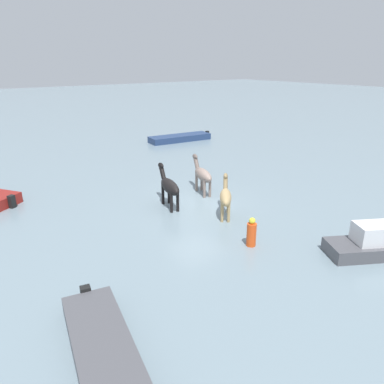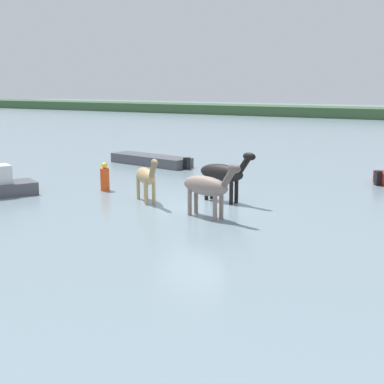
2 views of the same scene
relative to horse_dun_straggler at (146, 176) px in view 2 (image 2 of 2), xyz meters
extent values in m
plane|color=gray|center=(1.96, 0.24, -0.94)|extent=(177.04, 177.04, 0.00)
ellipsoid|color=tan|center=(-0.06, 0.05, 0.01)|extent=(1.63, 1.49, 0.58)
cylinder|color=tan|center=(0.42, -0.17, -0.47)|extent=(0.13, 0.13, 0.95)
cylinder|color=tan|center=(0.24, -0.39, -0.47)|extent=(0.13, 0.13, 0.95)
cylinder|color=tan|center=(-0.36, 0.49, -0.47)|extent=(0.13, 0.13, 0.95)
cylinder|color=tan|center=(-0.54, 0.28, -0.47)|extent=(0.13, 0.13, 0.95)
cylinder|color=olive|center=(0.63, -0.54, 0.38)|extent=(0.53, 0.49, 0.63)
ellipsoid|color=olive|center=(0.77, -0.65, 0.64)|extent=(0.49, 0.45, 0.25)
ellipsoid|color=gray|center=(2.92, -1.03, 0.09)|extent=(1.94, 1.04, 0.63)
cylinder|color=gray|center=(3.50, -1.04, -0.43)|extent=(0.14, 0.14, 1.03)
cylinder|color=gray|center=(3.42, -1.33, -0.43)|extent=(0.14, 0.14, 1.03)
cylinder|color=gray|center=(2.43, -0.73, -0.43)|extent=(0.14, 0.14, 1.03)
cylinder|color=gray|center=(2.34, -1.02, -0.43)|extent=(0.14, 0.14, 1.03)
cylinder|color=#63544C|center=(3.87, -1.30, 0.49)|extent=(0.61, 0.36, 0.68)
ellipsoid|color=#63544C|center=(4.06, -1.35, 0.77)|extent=(0.55, 0.35, 0.27)
ellipsoid|color=black|center=(2.33, 1.40, 0.11)|extent=(1.98, 0.96, 0.64)
cylinder|color=black|center=(2.92, 1.42, -0.41)|extent=(0.14, 0.14, 1.05)
cylinder|color=black|center=(2.85, 1.12, -0.41)|extent=(0.14, 0.14, 1.05)
cylinder|color=black|center=(1.81, 1.67, -0.41)|extent=(0.14, 0.14, 1.05)
cylinder|color=black|center=(1.74, 1.37, -0.41)|extent=(0.14, 0.14, 1.05)
cylinder|color=black|center=(3.32, 1.18, 0.53)|extent=(0.62, 0.34, 0.70)
ellipsoid|color=black|center=(3.51, 1.14, 0.81)|extent=(0.56, 0.33, 0.28)
cube|color=black|center=(6.76, 7.43, -0.68)|extent=(0.36, 0.37, 0.71)
cube|color=#4C4C51|center=(-4.81, 7.81, -0.77)|extent=(4.89, 2.21, 0.64)
cube|color=black|center=(-2.40, 7.33, -0.69)|extent=(0.29, 0.32, 0.69)
cylinder|color=#E54C19|center=(-2.64, 1.02, -0.49)|extent=(0.36, 0.36, 0.90)
sphere|color=yellow|center=(-2.64, 1.02, 0.08)|extent=(0.24, 0.24, 0.24)
camera|label=1|loc=(-11.25, 10.11, 5.66)|focal=34.28mm
camera|label=2|loc=(10.91, -16.65, 3.38)|focal=52.33mm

